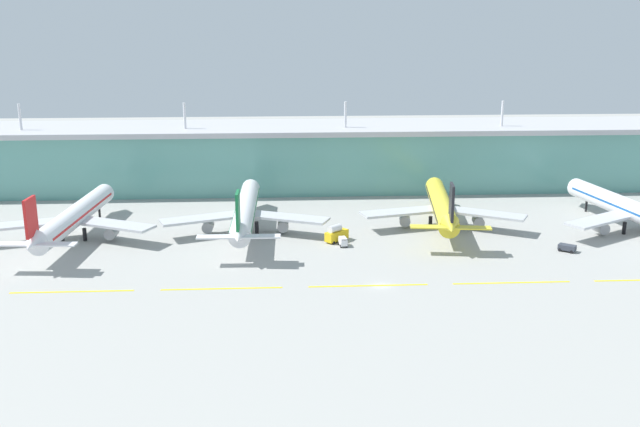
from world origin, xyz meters
TOP-DOWN VIEW (x-y plane):
  - ground_plane at (0.00, 0.00)m, footprint 600.00×600.00m
  - terminal_building at (-0.00, 100.61)m, footprint 288.00×34.00m
  - airliner_nearest at (-81.19, 41.22)m, footprint 48.67×64.91m
  - airliner_near_middle at (-33.34, 45.05)m, footprint 48.79×65.50m
  - airliner_far_middle at (24.52, 47.39)m, footprint 48.39×60.34m
  - airliner_farthest at (78.76, 39.19)m, footprint 48.23×68.53m
  - taxiway_stripe_west at (-71.00, 0.16)m, footprint 28.00×0.70m
  - taxiway_stripe_mid_west at (-37.00, 0.16)m, footprint 28.00×0.70m
  - taxiway_stripe_centre at (-3.00, 0.16)m, footprint 28.00×0.70m
  - taxiway_stripe_mid_east at (31.00, 0.16)m, footprint 28.00×0.70m
  - pushback_tug at (53.18, 22.49)m, footprint 4.94×4.60m
  - baggage_cart at (-6.31, 30.46)m, footprint 2.46×3.83m
  - fuel_truck at (-7.81, 34.74)m, footprint 7.06×6.78m

SIDE VIEW (x-z plane):
  - ground_plane at x=0.00m, z-range 0.00..0.00m
  - taxiway_stripe_west at x=-71.00m, z-range 0.00..0.04m
  - taxiway_stripe_mid_west at x=-37.00m, z-range 0.00..0.04m
  - taxiway_stripe_centre at x=-3.00m, z-range 0.00..0.04m
  - taxiway_stripe_mid_east at x=31.00m, z-range 0.00..0.04m
  - pushback_tug at x=53.18m, z-range 0.18..2.03m
  - baggage_cart at x=-6.31m, z-range 0.02..2.50m
  - fuel_truck at x=-7.81m, z-range -0.21..4.74m
  - airliner_far_middle at x=24.52m, z-range -3.01..15.89m
  - airliner_nearest at x=-81.19m, z-range -3.00..15.90m
  - airliner_near_middle at x=-33.34m, z-range -3.00..15.90m
  - airliner_farthest at x=78.76m, z-range -3.00..15.90m
  - terminal_building at x=0.00m, z-range -4.29..27.82m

